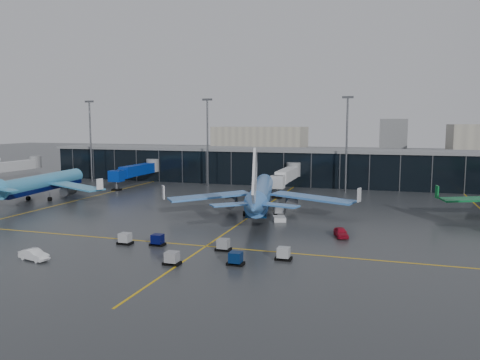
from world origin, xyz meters
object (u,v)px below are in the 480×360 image
(baggage_carts, at_px, (197,249))
(service_van_white, at_px, (34,255))
(airliner_arkefly, at_px, (43,173))
(mobile_airstair, at_px, (279,217))
(airliner_klm_near, at_px, (261,181))
(service_van_red, at_px, (341,232))

(baggage_carts, relative_size, service_van_white, 5.82)
(airliner_arkefly, bearing_deg, service_van_white, -58.24)
(baggage_carts, bearing_deg, mobile_airstair, 76.93)
(service_van_white, bearing_deg, airliner_klm_near, -15.01)
(baggage_carts, bearing_deg, airliner_klm_near, 88.27)
(airliner_klm_near, relative_size, mobile_airstair, 11.82)
(airliner_arkefly, xyz_separation_m, baggage_carts, (54.16, -33.71, -5.64))
(baggage_carts, relative_size, service_van_red, 5.91)
(airliner_arkefly, distance_m, mobile_airstair, 60.91)
(baggage_carts, distance_m, mobile_airstair, 26.39)
(mobile_airstair, xyz_separation_m, service_van_red, (12.26, -9.47, 0.01))
(mobile_airstair, bearing_deg, airliner_arkefly, 153.72)
(airliner_arkefly, relative_size, mobile_airstair, 11.15)
(airliner_klm_near, bearing_deg, mobile_airstair, -58.57)
(service_van_red, height_order, service_van_white, service_van_red)
(airliner_klm_near, xyz_separation_m, service_van_red, (17.29, -14.80, -6.01))
(airliner_klm_near, relative_size, service_van_red, 9.71)
(service_van_red, distance_m, service_van_white, 45.71)
(baggage_carts, bearing_deg, airliner_arkefly, 148.10)
(airliner_klm_near, relative_size, baggage_carts, 1.64)
(service_van_white, bearing_deg, baggage_carts, -52.88)
(mobile_airstair, relative_size, service_van_white, 0.81)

